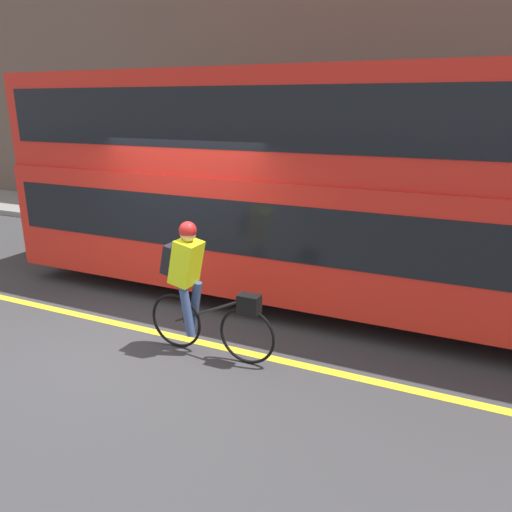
% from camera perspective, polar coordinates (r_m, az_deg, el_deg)
% --- Properties ---
extents(ground_plane, '(80.00, 80.00, 0.00)m').
position_cam_1_polar(ground_plane, '(6.90, -12.37, -8.95)').
color(ground_plane, '#38383A').
extents(road_center_line, '(50.00, 0.14, 0.01)m').
position_cam_1_polar(road_center_line, '(7.01, -11.64, -8.46)').
color(road_center_line, yellow).
rests_on(road_center_line, ground_plane).
extents(sidewalk_curb, '(60.00, 2.35, 0.14)m').
position_cam_1_polar(sidewalk_curb, '(11.52, 4.47, 2.43)').
color(sidewalk_curb, gray).
rests_on(sidewalk_curb, ground_plane).
extents(building_facade, '(60.00, 0.30, 7.85)m').
position_cam_1_polar(building_facade, '(12.43, 7.23, 21.35)').
color(building_facade, brown).
rests_on(building_facade, ground_plane).
extents(bus, '(9.41, 2.47, 3.44)m').
position_cam_1_polar(bus, '(7.57, 5.81, 8.93)').
color(bus, black).
rests_on(bus, ground_plane).
extents(cyclist_on_bike, '(1.71, 0.32, 1.67)m').
position_cam_1_polar(cyclist_on_bike, '(6.04, -6.82, -3.29)').
color(cyclist_on_bike, black).
rests_on(cyclist_on_bike, ground_plane).
extents(street_sign_post, '(0.36, 0.09, 2.29)m').
position_cam_1_polar(street_sign_post, '(10.62, 14.41, 8.17)').
color(street_sign_post, '#59595B').
rests_on(street_sign_post, sidewalk_curb).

